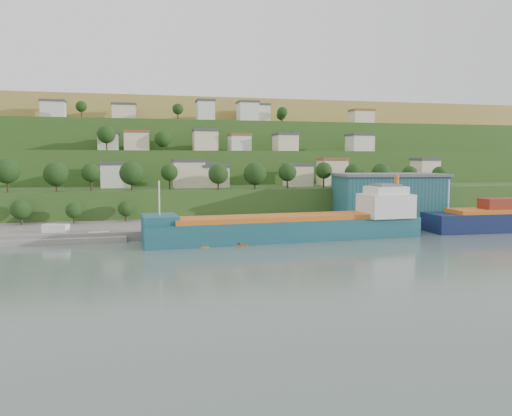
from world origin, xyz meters
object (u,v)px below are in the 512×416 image
object	(u,v)px
cargo_ship_near	(295,228)
warehouse	(388,195)
caravan	(56,230)
kayak_orange	(240,245)

from	to	relation	value
cargo_ship_near	warehouse	bearing A→B (deg)	29.18
caravan	cargo_ship_near	bearing A→B (deg)	5.82
cargo_ship_near	kayak_orange	xyz separation A→B (m)	(-14.58, -5.94, -2.49)
caravan	kayak_orange	world-z (taller)	caravan
cargo_ship_near	kayak_orange	bearing A→B (deg)	-160.89
warehouse	kayak_orange	xyz separation A→B (m)	(-51.09, -28.95, -8.19)
cargo_ship_near	warehouse	xyz separation A→B (m)	(36.50, 23.01, 5.71)
warehouse	caravan	distance (m)	92.44
kayak_orange	warehouse	bearing A→B (deg)	48.53
cargo_ship_near	caravan	xyz separation A→B (m)	(-54.98, 11.17, -0.19)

